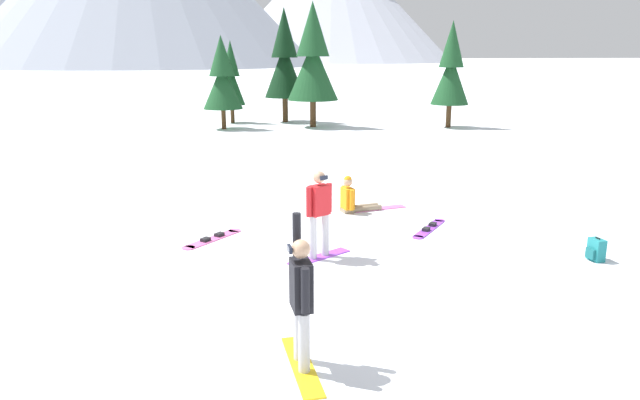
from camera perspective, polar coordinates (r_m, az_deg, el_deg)
name	(u,v)px	position (r m, az deg, el deg)	size (l,w,h in m)	color
ground_plane	(445,309)	(9.73, 12.01, -10.29)	(800.00, 800.00, 0.00)	white
snowboarder_foreground	(301,299)	(7.53, -1.84, -9.61)	(0.40, 1.59, 2.00)	yellow
snowboarder_midground	(319,212)	(11.47, -0.08, -1.21)	(1.37, 1.01, 1.76)	#993FD8
snowboarder_background	(354,199)	(15.04, 3.31, 0.08)	(1.80, 0.79, 0.95)	gray
loose_snowboard_near_right	(213,238)	(13.07, -10.40, -3.70)	(1.36, 1.46, 0.09)	pink
loose_snowboard_far_spare	(429,228)	(13.83, 10.57, -2.70)	(1.29, 1.56, 0.09)	#993FD8
backpack_teal	(596,250)	(12.74, 25.23, -4.42)	(0.29, 0.34, 0.47)	#1E7A7F
pine_tree_slender	(222,78)	(31.83, -9.49, 11.58)	(2.08, 2.08, 4.87)	#472D19
pine_tree_tall	(451,70)	(32.87, 12.61, 12.23)	(2.04, 2.04, 5.63)	#472D19
pine_tree_broad	(231,78)	(34.68, -8.62, 11.61)	(1.52, 1.52, 4.67)	#472D19
pine_tree_short	(285,60)	(34.79, -3.47, 13.39)	(2.34, 2.34, 6.49)	#472D19
pine_tree_young	(313,59)	(32.32, -0.70, 13.50)	(2.75, 2.75, 6.63)	#472D19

